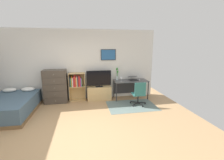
% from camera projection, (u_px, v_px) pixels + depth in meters
% --- Properties ---
extents(ground_plane, '(7.20, 7.20, 0.00)m').
position_uv_depth(ground_plane, '(78.00, 130.00, 3.95)').
color(ground_plane, tan).
extents(wall_back_with_posters, '(6.12, 0.09, 2.70)m').
position_uv_depth(wall_back_with_posters, '(78.00, 65.00, 5.99)').
color(wall_back_with_posters, silver).
rests_on(wall_back_with_posters, ground_plane).
extents(area_rug, '(1.70, 1.20, 0.01)m').
position_uv_depth(area_rug, '(132.00, 106.00, 5.52)').
color(area_rug, slate).
rests_on(area_rug, ground_plane).
extents(bed, '(1.44, 2.07, 0.65)m').
position_uv_depth(bed, '(10.00, 106.00, 4.81)').
color(bed, brown).
rests_on(bed, ground_plane).
extents(dresser, '(0.83, 0.46, 1.24)m').
position_uv_depth(dresser, '(56.00, 86.00, 5.73)').
color(dresser, '#4C4238').
rests_on(dresser, ground_plane).
extents(bookshelf, '(0.61, 0.30, 1.09)m').
position_uv_depth(bookshelf, '(76.00, 84.00, 5.91)').
color(bookshelf, tan).
rests_on(bookshelf, ground_plane).
extents(tv_stand, '(0.93, 0.41, 0.53)m').
position_uv_depth(tv_stand, '(99.00, 93.00, 6.12)').
color(tv_stand, tan).
rests_on(tv_stand, ground_plane).
extents(television, '(0.95, 0.16, 0.63)m').
position_uv_depth(television, '(99.00, 79.00, 5.97)').
color(television, black).
rests_on(television, tv_stand).
extents(desk, '(1.34, 0.58, 0.74)m').
position_uv_depth(desk, '(130.00, 83.00, 6.26)').
color(desk, '#4C4C4F').
rests_on(desk, ground_plane).
extents(office_chair, '(0.56, 0.58, 0.86)m').
position_uv_depth(office_chair, '(139.00, 93.00, 5.46)').
color(office_chair, '#232326').
rests_on(office_chair, ground_plane).
extents(laptop, '(0.38, 0.41, 0.15)m').
position_uv_depth(laptop, '(133.00, 78.00, 6.23)').
color(laptop, black).
rests_on(laptop, desk).
extents(computer_mouse, '(0.06, 0.10, 0.03)m').
position_uv_depth(computer_mouse, '(140.00, 80.00, 6.17)').
color(computer_mouse, silver).
rests_on(computer_mouse, desk).
extents(bamboo_vase, '(0.10, 0.09, 0.50)m').
position_uv_depth(bamboo_vase, '(117.00, 74.00, 6.21)').
color(bamboo_vase, silver).
rests_on(bamboo_vase, desk).
extents(wine_glass, '(0.07, 0.07, 0.18)m').
position_uv_depth(wine_glass, '(121.00, 78.00, 5.98)').
color(wine_glass, silver).
rests_on(wine_glass, desk).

